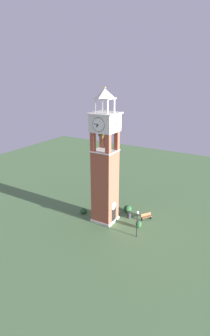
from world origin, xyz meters
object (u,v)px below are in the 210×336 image
lamp_post (137,219)px  trash_bin (129,215)px  clock_tower (105,170)px  park_bench (146,216)px

lamp_post → trash_bin: lamp_post is taller
clock_tower → lamp_post: (-1.57, -5.61, -5.02)m
park_bench → lamp_post: 5.17m
clock_tower → park_bench: 9.20m
clock_tower → park_bench: (3.12, -4.96, -7.09)m
clock_tower → park_bench: bearing=-57.8°
clock_tower → lamp_post: bearing=-105.6°
lamp_post → trash_bin: 5.31m
clock_tower → trash_bin: bearing=-49.4°
park_bench → trash_bin: 2.45m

